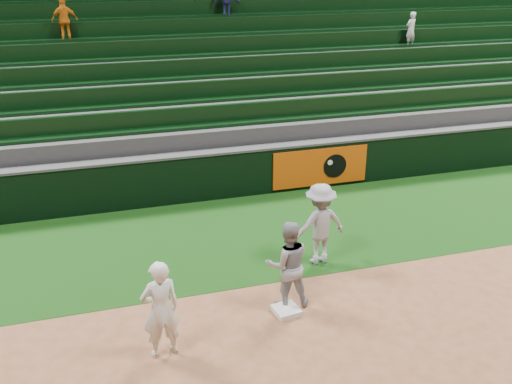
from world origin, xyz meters
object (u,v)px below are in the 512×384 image
first_baseman (161,309)px  first_base (286,310)px  base_coach (320,224)px  baserunner (288,264)px

first_baseman → first_base: bearing=-176.3°
first_base → base_coach: base_coach is taller
first_baseman → baserunner: size_ratio=1.02×
first_base → base_coach: bearing=51.1°
first_base → base_coach: 2.07m
first_baseman → baserunner: bearing=-170.9°
first_base → base_coach: (1.20, 1.49, 0.80)m
first_baseman → base_coach: 3.93m
baserunner → base_coach: (1.10, 1.23, 0.04)m
baserunner → base_coach: 1.65m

